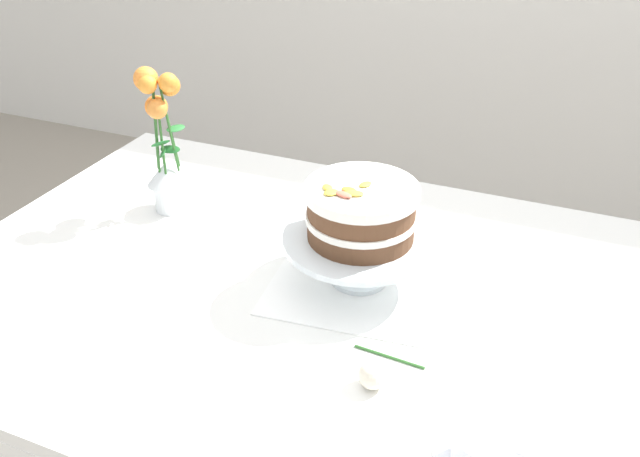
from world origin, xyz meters
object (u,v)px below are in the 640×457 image
object	(u,v)px
cake_stand	(360,244)
fallen_rose	(373,374)
flower_vase	(164,147)
teacup	(480,453)
layer_cake	(361,211)
dining_table	(292,323)

from	to	relation	value
cake_stand	fallen_rose	bearing A→B (deg)	-65.78
cake_stand	fallen_rose	size ratio (longest dim) A/B	2.36
flower_vase	cake_stand	bearing A→B (deg)	-12.02
cake_stand	teacup	distance (m)	0.46
layer_cake	dining_table	bearing A→B (deg)	-148.41
cake_stand	flower_vase	distance (m)	0.51
fallen_rose	flower_vase	bearing A→B (deg)	149.32
flower_vase	fallen_rose	world-z (taller)	flower_vase
layer_cake	teacup	world-z (taller)	layer_cake
dining_table	fallen_rose	world-z (taller)	fallen_rose
dining_table	fallen_rose	xyz separation A→B (m)	(0.23, -0.19, 0.11)
cake_stand	fallen_rose	world-z (taller)	cake_stand
cake_stand	teacup	xyz separation A→B (m)	(0.30, -0.35, -0.06)
dining_table	cake_stand	xyz separation A→B (m)	(0.11, 0.07, 0.17)
cake_stand	layer_cake	xyz separation A→B (m)	(-0.00, -0.00, 0.07)
cake_stand	flower_vase	size ratio (longest dim) A/B	0.88
teacup	dining_table	bearing A→B (deg)	145.64
flower_vase	teacup	world-z (taller)	flower_vase
cake_stand	flower_vase	bearing A→B (deg)	167.98
dining_table	flower_vase	bearing A→B (deg)	155.56
cake_stand	fallen_rose	xyz separation A→B (m)	(0.12, -0.26, -0.06)
flower_vase	fallen_rose	distance (m)	0.72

